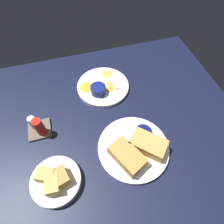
# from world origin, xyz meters

# --- Properties ---
(ground_plane) EXTENTS (1.10, 1.10, 0.03)m
(ground_plane) POSITION_xyz_m (0.00, 0.00, -0.01)
(ground_plane) COLOR black
(plate_sandwich_main) EXTENTS (0.27, 0.27, 0.02)m
(plate_sandwich_main) POSITION_xyz_m (-0.06, -0.04, 0.01)
(plate_sandwich_main) COLOR white
(plate_sandwich_main) RESTS_ON ground_plane
(sandwich_half_near) EXTENTS (0.15, 0.13, 0.05)m
(sandwich_half_near) POSITION_xyz_m (-0.10, -0.00, 0.04)
(sandwich_half_near) COLOR #C68C42
(sandwich_half_near) RESTS_ON plate_sandwich_main
(sandwich_half_far) EXTENTS (0.14, 0.15, 0.05)m
(sandwich_half_far) POSITION_xyz_m (-0.08, -0.09, 0.04)
(sandwich_half_far) COLOR tan
(sandwich_half_far) RESTS_ON plate_sandwich_main
(ramekin_dark_sauce) EXTENTS (0.07, 0.07, 0.03)m
(ramekin_dark_sauce) POSITION_xyz_m (-0.03, -0.09, 0.03)
(ramekin_dark_sauce) COLOR #0C144C
(ramekin_dark_sauce) RESTS_ON plate_sandwich_main
(spoon_by_dark_ramekin) EXTENTS (0.04, 0.10, 0.01)m
(spoon_by_dark_ramekin) POSITION_xyz_m (-0.04, -0.04, 0.02)
(spoon_by_dark_ramekin) COLOR silver
(spoon_by_dark_ramekin) RESTS_ON plate_sandwich_main
(plate_chips_companion) EXTENTS (0.25, 0.25, 0.02)m
(plate_chips_companion) POSITION_xyz_m (0.28, -0.01, 0.01)
(plate_chips_companion) COLOR white
(plate_chips_companion) RESTS_ON ground_plane
(ramekin_light_gravy) EXTENTS (0.07, 0.07, 0.04)m
(ramekin_light_gravy) POSITION_xyz_m (0.24, 0.02, 0.04)
(ramekin_light_gravy) COLOR navy
(ramekin_light_gravy) RESTS_ON plate_chips_companion
(spoon_by_gravy_ramekin) EXTENTS (0.06, 0.09, 0.01)m
(spoon_by_gravy_ramekin) POSITION_xyz_m (0.25, -0.05, 0.02)
(spoon_by_gravy_ramekin) COLOR silver
(spoon_by_gravy_ramekin) RESTS_ON plate_chips_companion
(plantain_chip_scatter) EXTENTS (0.16, 0.19, 0.01)m
(plantain_chip_scatter) POSITION_xyz_m (0.29, 0.01, 0.02)
(plantain_chip_scatter) COLOR gold
(plantain_chip_scatter) RESTS_ON plate_chips_companion
(bread_basket_rear) EXTENTS (0.17, 0.17, 0.08)m
(bread_basket_rear) POSITION_xyz_m (-0.11, 0.26, 0.03)
(bread_basket_rear) COLOR silver
(bread_basket_rear) RESTS_ON ground_plane
(condiment_caddy) EXTENTS (0.09, 0.09, 0.10)m
(condiment_caddy) POSITION_xyz_m (0.12, 0.30, 0.03)
(condiment_caddy) COLOR brown
(condiment_caddy) RESTS_ON ground_plane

